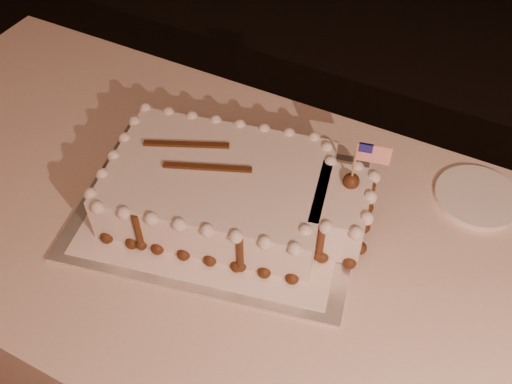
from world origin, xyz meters
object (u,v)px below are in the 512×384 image
at_px(sheet_cake, 233,191).
at_px(side_plate, 477,197).
at_px(banquet_table, 361,379).
at_px(cake_board, 220,207).

xyz_separation_m(sheet_cake, side_plate, (0.42, 0.25, -0.05)).
relative_size(banquet_table, side_plate, 14.23).
bearing_deg(banquet_table, cake_board, 175.73).
height_order(cake_board, sheet_cake, sheet_cake).
distance_m(banquet_table, sheet_cake, 0.55).
bearing_deg(side_plate, banquet_table, -106.88).
bearing_deg(banquet_table, sheet_cake, 174.27).
bearing_deg(cake_board, banquet_table, -16.83).
height_order(banquet_table, cake_board, cake_board).
bearing_deg(sheet_cake, banquet_table, -5.73).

